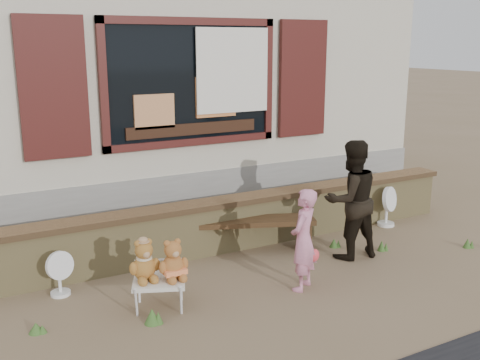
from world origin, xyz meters
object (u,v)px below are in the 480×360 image
folding_chair (159,282)px  teddy_bear_right (173,259)px  bench (248,228)px  teddy_bear_left (144,259)px  child (303,240)px  adult (351,200)px

folding_chair → teddy_bear_right: size_ratio=1.53×
teddy_bear_right → bench: bearing=57.9°
folding_chair → bench: bearing=54.1°
folding_chair → teddy_bear_left: teddy_bear_left is taller
folding_chair → teddy_bear_left: size_ratio=1.50×
folding_chair → child: bearing=11.5°
teddy_bear_right → child: child is taller
folding_chair → child: (1.51, -0.30, 0.27)m
child → adult: (1.04, 0.49, 0.18)m
teddy_bear_right → adult: (2.42, 0.24, 0.21)m
bench → child: bearing=-69.5°
teddy_bear_left → child: 1.68m
adult → teddy_bear_right: bearing=10.5°
folding_chair → child: size_ratio=0.58×
bench → teddy_bear_right: teddy_bear_right is taller
adult → child: bearing=30.1°
bench → adult: adult is taller
teddy_bear_left → adult: size_ratio=0.29×
bench → child: (-0.03, -1.23, 0.24)m
teddy_bear_left → adult: bearing=25.7°
teddy_bear_left → teddy_bear_right: (0.26, -0.11, -0.00)m
bench → teddy_bear_left: 1.89m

